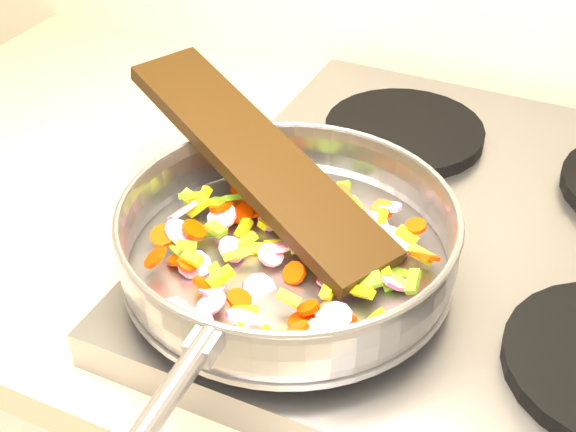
% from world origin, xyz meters
% --- Properties ---
extents(cooktop, '(0.60, 0.60, 0.04)m').
position_xyz_m(cooktop, '(-0.70, 1.67, 0.92)').
color(cooktop, '#939399').
rests_on(cooktop, counter_top).
extents(grate_fl, '(0.19, 0.19, 0.02)m').
position_xyz_m(grate_fl, '(-0.84, 1.52, 0.95)').
color(grate_fl, black).
rests_on(grate_fl, cooktop).
extents(grate_bl, '(0.19, 0.19, 0.02)m').
position_xyz_m(grate_bl, '(-0.84, 1.81, 0.95)').
color(grate_bl, black).
rests_on(grate_bl, cooktop).
extents(saute_pan, '(0.36, 0.52, 0.06)m').
position_xyz_m(saute_pan, '(-0.86, 1.51, 0.99)').
color(saute_pan, '#9E9EA5').
rests_on(saute_pan, grate_fl).
extents(vegetable_heap, '(0.27, 0.27, 0.05)m').
position_xyz_m(vegetable_heap, '(-0.86, 1.52, 0.98)').
color(vegetable_heap, '#689F1B').
rests_on(vegetable_heap, saute_pan).
extents(wooden_spatula, '(0.34, 0.22, 0.09)m').
position_xyz_m(wooden_spatula, '(-0.92, 1.58, 1.02)').
color(wooden_spatula, black).
rests_on(wooden_spatula, saute_pan).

